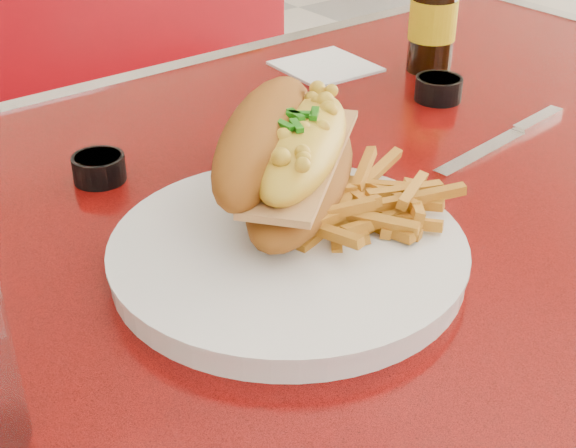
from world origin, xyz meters
TOP-DOWN VIEW (x-y plane):
  - diner_table at (0.00, 0.00)m, footprint 1.23×0.83m
  - booth_bench_far at (0.00, 0.81)m, footprint 1.20×0.51m
  - dinner_plate at (-0.19, -0.07)m, footprint 0.37×0.37m
  - mac_hoagie at (-0.14, -0.02)m, footprint 0.26×0.24m
  - fries_pile at (-0.12, -0.07)m, footprint 0.14×0.13m
  - fork at (-0.12, -0.06)m, footprint 0.05×0.16m
  - gravy_ramekin at (-0.07, 0.10)m, footprint 0.12×0.12m
  - sauce_cup_left at (-0.24, 0.16)m, footprint 0.06×0.06m
  - sauce_cup_right at (0.18, 0.10)m, footprint 0.07×0.07m
  - beer_bottle at (0.25, 0.18)m, footprint 0.07×0.07m
  - knife at (0.16, -0.02)m, footprint 0.23×0.04m
  - paper_napkin at (0.14, 0.27)m, footprint 0.12×0.12m

SIDE VIEW (x-z plane):
  - booth_bench_far at x=0.00m, z-range -0.16..0.74m
  - diner_table at x=0.00m, z-range 0.22..0.99m
  - paper_napkin at x=0.14m, z-range 0.77..0.77m
  - knife at x=0.16m, z-range 0.77..0.78m
  - dinner_plate at x=-0.19m, z-range 0.77..0.79m
  - sauce_cup_left at x=-0.24m, z-range 0.77..0.80m
  - sauce_cup_right at x=0.18m, z-range 0.77..0.80m
  - fork at x=-0.12m, z-range 0.79..0.79m
  - gravy_ramekin at x=-0.07m, z-range 0.77..0.82m
  - fries_pile at x=-0.12m, z-range 0.79..0.82m
  - mac_hoagie at x=-0.14m, z-range 0.78..0.89m
  - beer_bottle at x=0.25m, z-range 0.74..0.98m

